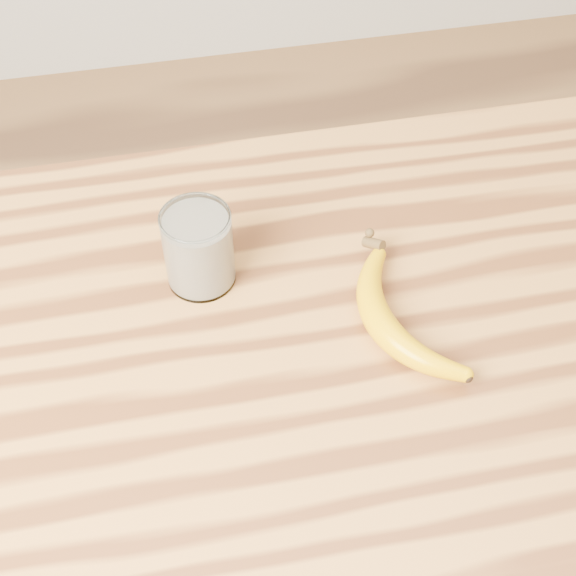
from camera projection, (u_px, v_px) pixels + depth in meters
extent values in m
cube|color=#A86D31|center=(481.00, 355.00, 0.89)|extent=(1.20, 0.80, 0.04)
cylinder|color=brown|center=(66.00, 403.00, 1.38)|extent=(0.06, 0.06, 0.86)
cylinder|color=white|center=(198.00, 248.00, 0.90)|extent=(0.08, 0.08, 0.10)
torus|color=white|center=(195.00, 217.00, 0.86)|extent=(0.08, 0.08, 0.00)
cylinder|color=beige|center=(199.00, 251.00, 0.90)|extent=(0.07, 0.07, 0.09)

